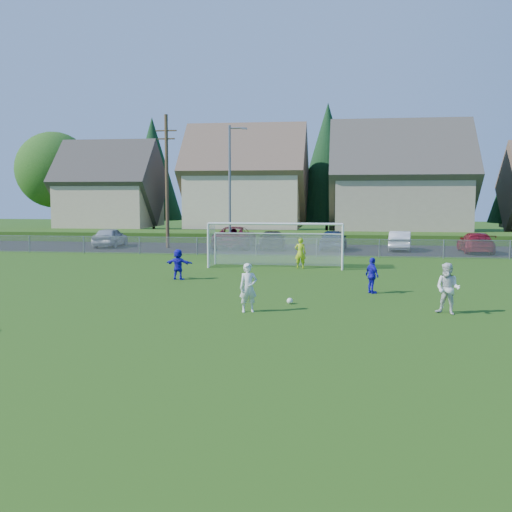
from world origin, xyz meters
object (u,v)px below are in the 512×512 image
object	(u,v)px
player_blue_a	(372,275)
soccer_ball	(290,301)
player_white_b	(448,289)
car_a	(110,237)
player_white_a	(248,288)
goalkeeper	(300,253)
soccer_goal	(276,238)
player_blue_b	(178,264)
car_d	(272,240)
car_g	(476,243)
car_f	(400,241)
car_c	(235,237)
car_e	(333,240)

from	to	relation	value
player_blue_a	soccer_ball	bearing A→B (deg)	103.09
player_white_b	car_a	size ratio (longest dim) A/B	0.39
soccer_ball	player_white_a	world-z (taller)	player_white_a
goalkeeper	soccer_goal	size ratio (longest dim) A/B	0.23
player_blue_b	goalkeeper	world-z (taller)	goalkeeper
player_blue_a	car_a	size ratio (longest dim) A/B	0.33
car_d	car_g	world-z (taller)	car_g
goalkeeper	soccer_goal	xyz separation A→B (m)	(-1.37, 0.55, 0.79)
player_white_b	car_f	world-z (taller)	player_white_b
car_d	player_blue_a	bearing A→B (deg)	102.18
car_d	car_c	bearing A→B (deg)	-15.32
soccer_ball	player_white_a	size ratio (longest dim) A/B	0.13
soccer_ball	soccer_goal	bearing A→B (deg)	98.61
soccer_ball	player_white_a	distance (m)	2.25
goalkeeper	car_e	world-z (taller)	goalkeeper
car_e	player_blue_a	bearing A→B (deg)	99.74
car_d	car_e	xyz separation A→B (m)	(4.49, -0.10, 0.08)
goalkeeper	car_a	xyz separation A→B (m)	(-15.61, 11.89, -0.09)
player_white_b	car_f	size ratio (longest dim) A/B	0.40
car_g	soccer_goal	size ratio (longest dim) A/B	0.65
player_white_b	car_f	xyz separation A→B (m)	(0.71, 24.02, -0.16)
car_d	player_white_b	bearing A→B (deg)	104.32
car_e	car_g	size ratio (longest dim) A/B	0.92
player_white_a	player_white_b	bearing A→B (deg)	-15.81
car_c	car_d	xyz separation A→B (m)	(2.92, -0.50, -0.14)
player_white_b	goalkeeper	size ratio (longest dim) A/B	1.02
player_blue_a	soccer_goal	distance (m)	9.90
car_a	car_d	world-z (taller)	car_a
car_e	soccer_goal	distance (m)	11.37
car_c	car_g	xyz separation A→B (m)	(17.26, -1.30, -0.12)
car_c	car_g	world-z (taller)	car_c
player_white_b	car_f	bearing A→B (deg)	118.76
car_c	car_e	distance (m)	7.43
car_c	player_blue_a	bearing A→B (deg)	113.03
goalkeeper	car_d	size ratio (longest dim) A/B	0.36
player_blue_b	soccer_goal	size ratio (longest dim) A/B	0.20
goalkeeper	car_f	world-z (taller)	goalkeeper
player_blue_a	car_d	xyz separation A→B (m)	(-6.32, 19.63, -0.04)
player_blue_b	car_d	xyz separation A→B (m)	(2.55, 16.79, -0.04)
soccer_ball	soccer_goal	world-z (taller)	soccer_goal
player_white_a	soccer_goal	distance (m)	13.21
soccer_ball	soccer_goal	size ratio (longest dim) A/B	0.03
soccer_goal	player_white_b	bearing A→B (deg)	-60.56
player_blue_b	car_a	size ratio (longest dim) A/B	0.33
player_blue_a	car_d	distance (m)	20.62
player_white_a	car_g	world-z (taller)	player_white_a
goalkeeper	car_c	bearing A→B (deg)	-63.38
car_g	car_e	bearing A→B (deg)	-2.62
player_blue_b	soccer_ball	bearing A→B (deg)	146.98
car_a	car_d	distance (m)	12.75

